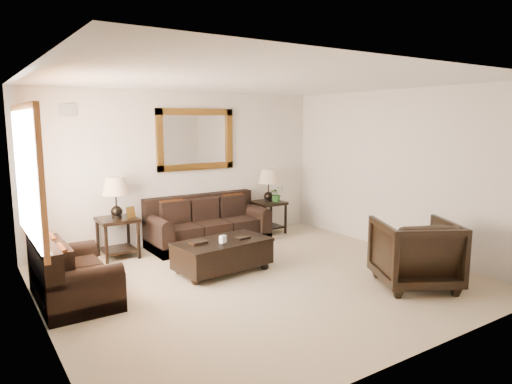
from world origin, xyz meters
TOP-DOWN VIEW (x-y plane):
  - room at (0.00, 0.00)m, footprint 5.51×5.01m
  - window at (-2.70, 0.90)m, footprint 0.07×1.96m
  - mirror at (0.25, 2.47)m, footprint 1.50×0.06m
  - air_vent at (-1.90, 2.48)m, footprint 0.25×0.02m
  - sofa at (0.25, 2.08)m, footprint 2.11×0.91m
  - loveseat at (-2.36, 0.68)m, footprint 0.84×1.42m
  - end_table_left at (-1.32, 2.16)m, footprint 0.59×0.59m
  - end_table_right at (1.64, 2.17)m, footprint 0.57×0.57m
  - coffee_table at (-0.27, 0.61)m, footprint 1.44×0.87m
  - armchair at (1.57, -1.31)m, footprint 1.29×1.26m
  - potted_plant at (1.76, 2.07)m, footprint 0.35×0.37m

SIDE VIEW (x-z plane):
  - coffee_table at x=-0.27m, z-range 0.00..0.58m
  - loveseat at x=-2.36m, z-range -0.11..0.69m
  - sofa at x=0.25m, z-range -0.12..0.75m
  - armchair at x=1.57m, z-range 0.00..1.00m
  - potted_plant at x=1.76m, z-range 0.62..0.86m
  - end_table_right at x=1.64m, z-range 0.19..1.45m
  - end_table_left at x=-1.32m, z-range 0.20..1.51m
  - room at x=0.00m, z-range 0.00..2.71m
  - window at x=-2.70m, z-range 0.72..2.38m
  - mirror at x=0.25m, z-range 1.30..2.40m
  - air_vent at x=-1.90m, z-range 2.26..2.44m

